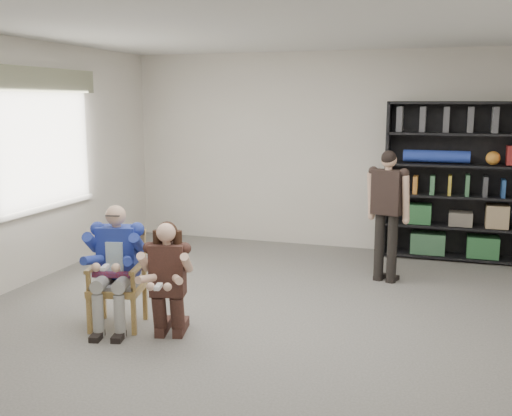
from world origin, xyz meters
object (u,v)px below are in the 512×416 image
(kneeling_woman, at_px, (167,281))
(bookshelf, at_px, (455,182))
(standing_man, at_px, (387,217))
(armchair, at_px, (117,280))
(seated_man, at_px, (116,267))

(kneeling_woman, relative_size, bookshelf, 0.51)
(kneeling_woman, height_order, standing_man, standing_man)
(kneeling_woman, bearing_deg, armchair, 154.98)
(seated_man, relative_size, standing_man, 0.75)
(bookshelf, relative_size, standing_man, 1.35)
(armchair, height_order, standing_man, standing_man)
(armchair, distance_m, kneeling_woman, 0.60)
(seated_man, distance_m, kneeling_woman, 0.59)
(seated_man, height_order, kneeling_woman, seated_man)
(bookshelf, bearing_deg, seated_man, -130.06)
(standing_man, bearing_deg, armchair, -117.89)
(standing_man, bearing_deg, seated_man, -117.89)
(armchair, xyz_separation_m, kneeling_woman, (0.58, -0.12, 0.09))
(seated_man, bearing_deg, bookshelf, 36.60)
(armchair, xyz_separation_m, bookshelf, (2.99, 3.55, 0.60))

